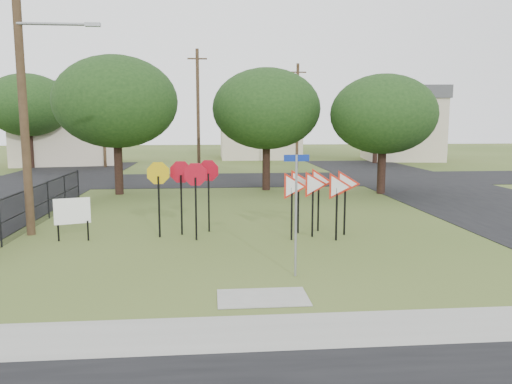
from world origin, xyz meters
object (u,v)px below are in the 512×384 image
(street_name_sign, at_px, (296,208))
(yield_sign_cluster, at_px, (317,187))
(info_board, at_px, (72,212))
(stop_sign_cluster, at_px, (186,181))

(street_name_sign, distance_m, yield_sign_cluster, 4.56)
(street_name_sign, bearing_deg, info_board, 146.66)
(street_name_sign, height_order, info_board, street_name_sign)
(stop_sign_cluster, xyz_separation_m, yield_sign_cluster, (4.40, -0.43, -0.21))
(stop_sign_cluster, bearing_deg, info_board, -173.61)
(stop_sign_cluster, height_order, info_board, stop_sign_cluster)
(stop_sign_cluster, relative_size, yield_sign_cluster, 0.90)
(street_name_sign, xyz_separation_m, stop_sign_cluster, (-2.93, 4.74, 0.14))
(street_name_sign, distance_m, stop_sign_cluster, 5.58)
(yield_sign_cluster, bearing_deg, stop_sign_cluster, 174.40)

